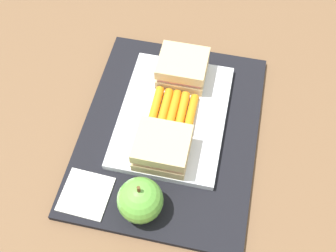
# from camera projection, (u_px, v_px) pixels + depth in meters

# --- Properties ---
(ground_plane) EXTENTS (2.40, 2.40, 0.00)m
(ground_plane) POSITION_uv_depth(u_px,v_px,m) (170.00, 133.00, 0.68)
(ground_plane) COLOR brown
(lunchbag_mat) EXTENTS (0.36, 0.28, 0.01)m
(lunchbag_mat) POSITION_uv_depth(u_px,v_px,m) (170.00, 132.00, 0.68)
(lunchbag_mat) COLOR black
(lunchbag_mat) RESTS_ON ground_plane
(food_tray) EXTENTS (0.23, 0.17, 0.01)m
(food_tray) POSITION_uv_depth(u_px,v_px,m) (173.00, 115.00, 0.68)
(food_tray) COLOR white
(food_tray) RESTS_ON lunchbag_mat
(sandwich_half_left) EXTENTS (0.07, 0.08, 0.04)m
(sandwich_half_left) POSITION_uv_depth(u_px,v_px,m) (183.00, 68.00, 0.70)
(sandwich_half_left) COLOR #DBC189
(sandwich_half_left) RESTS_ON food_tray
(sandwich_half_right) EXTENTS (0.07, 0.08, 0.04)m
(sandwich_half_right) POSITION_uv_depth(u_px,v_px,m) (162.00, 148.00, 0.62)
(sandwich_half_right) COLOR #DBC189
(sandwich_half_right) RESTS_ON food_tray
(carrot_sticks_bundle) EXTENTS (0.08, 0.07, 0.02)m
(carrot_sticks_bundle) POSITION_uv_depth(u_px,v_px,m) (173.00, 111.00, 0.67)
(carrot_sticks_bundle) COLOR orange
(carrot_sticks_bundle) RESTS_ON food_tray
(apple) EXTENTS (0.07, 0.07, 0.08)m
(apple) POSITION_uv_depth(u_px,v_px,m) (140.00, 200.00, 0.58)
(apple) COLOR #66B742
(apple) RESTS_ON lunchbag_mat
(paper_napkin) EXTENTS (0.07, 0.07, 0.00)m
(paper_napkin) POSITION_uv_depth(u_px,v_px,m) (86.00, 194.00, 0.62)
(paper_napkin) COLOR white
(paper_napkin) RESTS_ON lunchbag_mat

